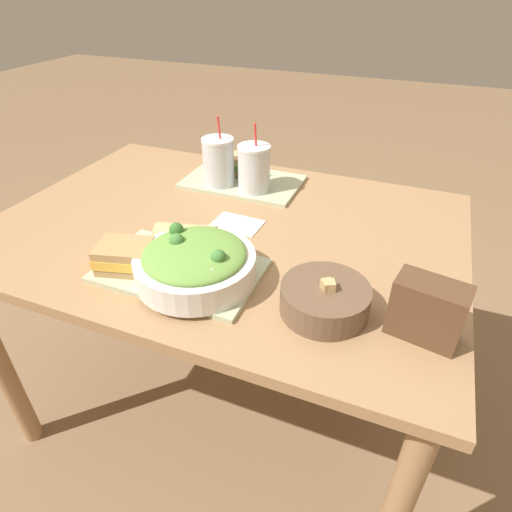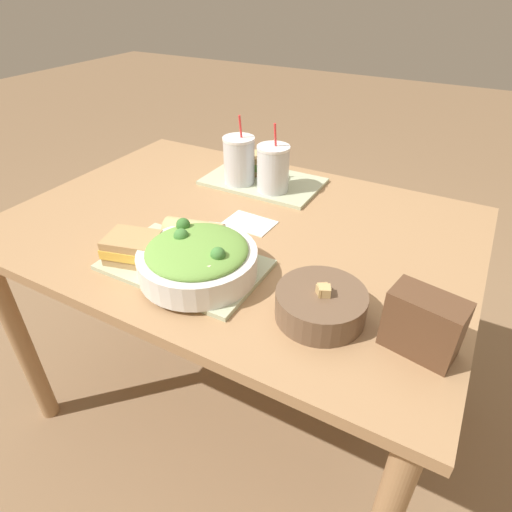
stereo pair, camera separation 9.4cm
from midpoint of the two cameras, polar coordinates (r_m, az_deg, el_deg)
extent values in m
plane|color=#846647|center=(1.76, -4.75, -18.45)|extent=(12.00, 12.00, 0.00)
cube|color=#A37A51|center=(1.24, -6.39, 3.49)|extent=(1.31, 0.93, 0.03)
cylinder|color=#A37A51|center=(1.60, -32.52, -11.99)|extent=(0.06, 0.06, 0.75)
cylinder|color=#A37A51|center=(2.02, -15.47, 2.59)|extent=(0.06, 0.06, 0.75)
cylinder|color=#A37A51|center=(1.68, 19.78, -5.45)|extent=(0.06, 0.06, 0.75)
cube|color=#B2BC99|center=(1.05, -12.56, -1.96)|extent=(0.39, 0.24, 0.01)
cube|color=#B2BC99|center=(1.48, -3.63, 9.83)|extent=(0.39, 0.24, 0.01)
cylinder|color=white|center=(1.00, -10.74, -1.50)|extent=(0.28, 0.28, 0.06)
ellipsoid|color=#6B9E42|center=(0.98, -10.95, 0.18)|extent=(0.24, 0.24, 0.04)
sphere|color=#427F38|center=(0.99, -13.19, 1.89)|extent=(0.04, 0.04, 0.04)
sphere|color=#427F38|center=(0.92, -7.94, -0.23)|extent=(0.03, 0.03, 0.03)
sphere|color=#38702D|center=(1.04, -13.14, 3.38)|extent=(0.03, 0.03, 0.03)
cube|color=beige|center=(1.00, -9.29, 1.87)|extent=(0.05, 0.06, 0.01)
cube|color=beige|center=(0.92, -9.61, -1.52)|extent=(0.04, 0.04, 0.01)
cylinder|color=brown|center=(0.91, 6.24, -5.85)|extent=(0.19, 0.19, 0.06)
cylinder|color=#5B2D19|center=(0.89, 6.34, -4.67)|extent=(0.17, 0.17, 0.01)
cube|color=tan|center=(0.88, 6.70, -4.14)|extent=(0.03, 0.03, 0.02)
cube|color=tan|center=(0.89, 6.48, -3.92)|extent=(0.03, 0.03, 0.02)
cube|color=tan|center=(0.88, 6.55, -4.07)|extent=(0.03, 0.03, 0.02)
cube|color=tan|center=(1.09, -19.26, -1.06)|extent=(0.14, 0.12, 0.02)
cube|color=#EFB742|center=(1.07, -19.48, -0.10)|extent=(0.15, 0.13, 0.02)
cube|color=tan|center=(1.06, -19.71, 0.88)|extent=(0.14, 0.12, 0.02)
cylinder|color=tan|center=(1.10, -11.72, 2.35)|extent=(0.17, 0.10, 0.07)
cylinder|color=beige|center=(1.08, -8.01, 2.06)|extent=(0.02, 0.06, 0.06)
cube|color=tan|center=(1.53, -4.97, 11.38)|extent=(0.14, 0.11, 0.02)
cube|color=#6B9E47|center=(1.53, -5.01, 12.14)|extent=(0.14, 0.12, 0.02)
cube|color=tan|center=(1.52, -5.06, 12.91)|extent=(0.14, 0.11, 0.02)
cylinder|color=silver|center=(1.43, -6.92, 12.20)|extent=(0.10, 0.10, 0.14)
cylinder|color=black|center=(1.43, -6.90, 11.87)|extent=(0.09, 0.09, 0.12)
cylinder|color=white|center=(1.40, -7.14, 15.09)|extent=(0.10, 0.10, 0.01)
cylinder|color=red|center=(1.39, -6.96, 16.46)|extent=(0.01, 0.02, 0.08)
cylinder|color=silver|center=(1.38, -2.35, 11.44)|extent=(0.10, 0.10, 0.14)
cylinder|color=maroon|center=(1.38, -2.34, 11.12)|extent=(0.09, 0.09, 0.11)
cylinder|color=white|center=(1.35, -2.42, 14.28)|extent=(0.10, 0.10, 0.01)
cylinder|color=red|center=(1.34, -2.15, 15.69)|extent=(0.01, 0.02, 0.08)
cube|color=brown|center=(0.88, 19.10, -6.97)|extent=(0.15, 0.10, 0.13)
cube|color=white|center=(1.23, -4.72, 4.23)|extent=(0.14, 0.10, 0.00)
camera|label=1|loc=(0.05, -92.86, -1.95)|focal=30.00mm
camera|label=2|loc=(0.05, 87.14, 1.95)|focal=30.00mm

